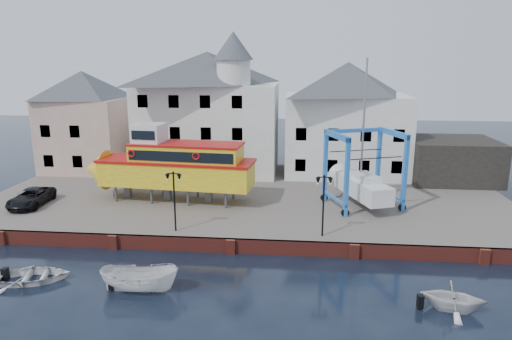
{
  "coord_description": "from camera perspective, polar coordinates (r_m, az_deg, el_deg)",
  "views": [
    {
      "loc": [
        4.3,
        -27.62,
        12.51
      ],
      "look_at": [
        1.0,
        7.0,
        4.0
      ],
      "focal_mm": 32.0,
      "sensor_mm": 36.0,
      "label": 1
    }
  ],
  "objects": [
    {
      "name": "building_white_right",
      "position": [
        47.23,
        11.18,
        6.3
      ],
      "size": [
        12.0,
        8.0,
        11.2
      ],
      "color": "silver",
      "rests_on": "hardstanding"
    },
    {
      "name": "ground",
      "position": [
        30.62,
        -3.16,
        -10.38
      ],
      "size": [
        140.0,
        140.0,
        0.0
      ],
      "primitive_type": "plane",
      "color": "black",
      "rests_on": "ground"
    },
    {
      "name": "hardstanding",
      "position": [
        40.67,
        -0.87,
        -3.43
      ],
      "size": [
        44.0,
        22.0,
        1.0
      ],
      "primitive_type": "cube",
      "color": "#605951",
      "rests_on": "ground"
    },
    {
      "name": "lamp_post_right",
      "position": [
        30.05,
        8.48,
        -2.51
      ],
      "size": [
        1.12,
        0.32,
        4.2
      ],
      "color": "black",
      "rests_on": "hardstanding"
    },
    {
      "name": "building_pink",
      "position": [
        51.18,
        -20.55,
        5.74
      ],
      "size": [
        8.0,
        7.0,
        10.3
      ],
      "color": "tan",
      "rests_on": "hardstanding"
    },
    {
      "name": "shed_dark",
      "position": [
        47.93,
        23.19,
        1.18
      ],
      "size": [
        8.0,
        7.0,
        4.0
      ],
      "primitive_type": "cube",
      "color": "black",
      "rests_on": "hardstanding"
    },
    {
      "name": "motorboat_c",
      "position": [
        26.38,
        23.26,
        -15.78
      ],
      "size": [
        3.7,
        3.37,
        1.67
      ],
      "primitive_type": "imported",
      "rotation": [
        0.0,
        0.0,
        1.35
      ],
      "color": "silver",
      "rests_on": "ground"
    },
    {
      "name": "quay_wall",
      "position": [
        30.52,
        -3.14,
        -9.45
      ],
      "size": [
        44.0,
        0.47,
        1.0
      ],
      "color": "maroon",
      "rests_on": "ground"
    },
    {
      "name": "travel_lift",
      "position": [
        37.73,
        12.73,
        -1.28
      ],
      "size": [
        6.52,
        7.88,
        11.59
      ],
      "rotation": [
        0.0,
        0.0,
        0.35
      ],
      "color": "blue",
      "rests_on": "hardstanding"
    },
    {
      "name": "motorboat_a",
      "position": [
        26.82,
        -14.26,
        -14.51
      ],
      "size": [
        4.42,
        1.74,
        1.7
      ],
      "primitive_type": "imported",
      "rotation": [
        0.0,
        0.0,
        1.59
      ],
      "color": "silver",
      "rests_on": "ground"
    },
    {
      "name": "lamp_post_left",
      "position": [
        31.13,
        -10.24,
        -2.01
      ],
      "size": [
        1.12,
        0.32,
        4.2
      ],
      "color": "black",
      "rests_on": "hardstanding"
    },
    {
      "name": "tour_boat",
      "position": [
        38.26,
        -11.11,
        0.63
      ],
      "size": [
        14.87,
        4.85,
        6.36
      ],
      "rotation": [
        0.0,
        0.0,
        -0.1
      ],
      "color": "#59595E",
      "rests_on": "hardstanding"
    },
    {
      "name": "van",
      "position": [
        40.91,
        -26.29,
        -3.08
      ],
      "size": [
        2.51,
        4.94,
        1.34
      ],
      "primitive_type": "imported",
      "rotation": [
        0.0,
        0.0,
        0.06
      ],
      "color": "black",
      "rests_on": "hardstanding"
    },
    {
      "name": "building_white_main",
      "position": [
        47.2,
        -5.84,
        7.39
      ],
      "size": [
        14.0,
        8.3,
        14.0
      ],
      "color": "silver",
      "rests_on": "hardstanding"
    },
    {
      "name": "motorboat_d",
      "position": [
        30.05,
        -26.19,
        -12.36
      ],
      "size": [
        4.87,
        4.0,
        0.88
      ],
      "primitive_type": "imported",
      "rotation": [
        0.0,
        0.0,
        1.83
      ],
      "color": "silver",
      "rests_on": "ground"
    }
  ]
}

